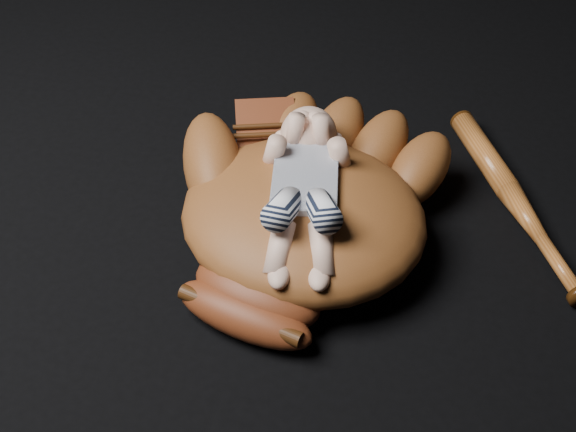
{
  "coord_description": "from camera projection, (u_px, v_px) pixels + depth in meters",
  "views": [
    {
      "loc": [
        0.05,
        -0.95,
        0.9
      ],
      "look_at": [
        -0.14,
        -0.11,
        0.09
      ],
      "focal_mm": 50.0,
      "sensor_mm": 36.0,
      "label": 1
    }
  ],
  "objects": [
    {
      "name": "newborn_baby",
      "position": [
        304.0,
        191.0,
        1.16
      ],
      "size": [
        0.21,
        0.36,
        0.14
      ],
      "primitive_type": null,
      "rotation": [
        0.0,
        0.0,
        0.16
      ],
      "color": "#D8A68B",
      "rests_on": "baseball_glove"
    },
    {
      "name": "baseball_glove",
      "position": [
        303.0,
        208.0,
        1.2
      ],
      "size": [
        0.59,
        0.63,
        0.17
      ],
      "primitive_type": null,
      "rotation": [
        0.0,
        0.0,
        -0.25
      ],
      "color": "brown",
      "rests_on": "ground"
    },
    {
      "name": "baseball_bat",
      "position": [
        515.0,
        200.0,
        1.31
      ],
      "size": [
        0.24,
        0.41,
        0.04
      ],
      "primitive_type": null,
      "rotation": [
        0.0,
        0.0,
        0.47
      ],
      "color": "#9F521E",
      "rests_on": "ground"
    }
  ]
}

